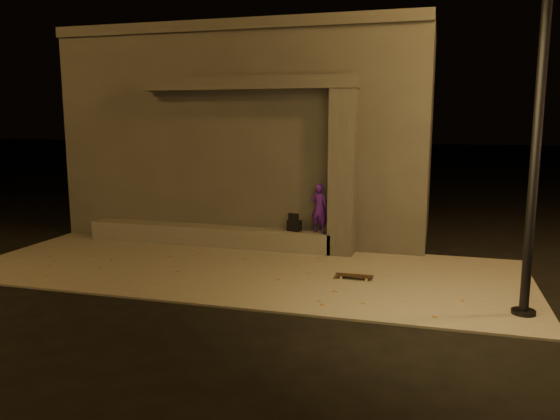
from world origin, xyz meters
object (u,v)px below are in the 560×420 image
(column, at_px, (342,173))
(street_lamp_0, at_px, (544,47))
(skateboard, at_px, (354,276))
(skateboarder, at_px, (320,208))
(backpack, at_px, (294,225))

(column, bearing_deg, street_lamp_0, -41.99)
(column, xyz_separation_m, skateboard, (0.57, -1.89, -1.74))
(skateboarder, height_order, street_lamp_0, street_lamp_0)
(skateboard, xyz_separation_m, street_lamp_0, (2.77, -1.12, 3.90))
(skateboard, bearing_deg, column, 107.03)
(backpack, height_order, street_lamp_0, street_lamp_0)
(backpack, relative_size, skateboard, 0.59)
(column, distance_m, skateboard, 2.63)
(column, distance_m, backpack, 1.62)
(skateboard, bearing_deg, skateboarder, 119.77)
(backpack, xyz_separation_m, skateboard, (1.64, -1.89, -0.53))
(skateboarder, height_order, backpack, skateboarder)
(skateboard, bearing_deg, street_lamp_0, -21.80)
(skateboarder, distance_m, skateboard, 2.36)
(street_lamp_0, bearing_deg, backpack, 145.74)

